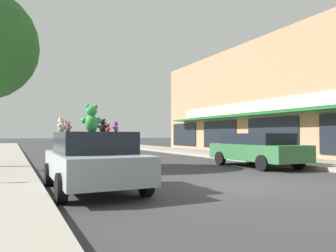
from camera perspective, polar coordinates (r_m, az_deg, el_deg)
The scene contains 13 objects.
ground_plane at distance 9.30m, azimuth 11.98°, elevation -9.94°, with size 260.00×260.00×0.00m, color #333335.
plush_art_car at distance 8.25m, azimuth -12.93°, elevation -5.74°, with size 2.01×4.02×1.43m.
teddy_bear_giant at distance 8.24m, azimuth -13.19°, elevation 1.25°, with size 0.52×0.34×0.68m.
teddy_bear_cream at distance 8.65m, azimuth -18.09°, elevation 0.21°, with size 0.24×0.28×0.39m.
teddy_bear_purple at distance 8.40m, azimuth -9.08°, elevation -0.15°, with size 0.20×0.18×0.28m.
teddy_bear_pink at distance 8.62m, azimuth -17.06°, elevation -0.10°, with size 0.21×0.14×0.29m.
teddy_bear_teal at distance 9.16m, azimuth -10.99°, elevation -0.17°, with size 0.22×0.20×0.31m.
teddy_bear_brown at distance 8.29m, azimuth -16.98°, elevation -0.27°, with size 0.12×0.17×0.22m.
teddy_bear_blue at distance 9.22m, azimuth -12.79°, elevation -0.02°, with size 0.21×0.27×0.36m.
teddy_bear_black at distance 8.51m, azimuth -11.35°, elevation 0.06°, with size 0.26×0.20×0.34m.
teddy_bear_red at distance 8.84m, azimuth -10.44°, elevation -0.33°, with size 0.15×0.18×0.24m.
teddy_bear_orange at distance 8.57m, azimuth -13.35°, elevation 0.13°, with size 0.22×0.27×0.37m.
parked_car_far_center at distance 14.43m, azimuth 15.20°, elevation -3.82°, with size 2.03×4.44×1.42m.
Camera 1 is at (-5.59, -7.30, 1.36)m, focal length 35.00 mm.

